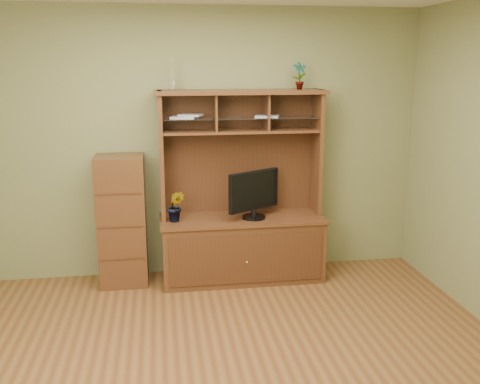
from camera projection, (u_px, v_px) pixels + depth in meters
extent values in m
cube|color=brown|center=(228.00, 374.00, 3.82)|extent=(4.50, 4.00, 0.02)
cube|color=olive|center=(202.00, 144.00, 5.43)|extent=(4.50, 0.02, 2.70)
cube|color=olive|center=(314.00, 345.00, 1.56)|extent=(4.50, 0.02, 2.70)
cube|color=#4D2916|center=(242.00, 249.00, 5.43)|extent=(1.60, 0.55, 0.62)
cube|color=#3A1E10|center=(247.00, 259.00, 5.16)|extent=(1.50, 0.01, 0.50)
sphere|color=silver|center=(247.00, 262.00, 5.16)|extent=(0.02, 0.02, 0.02)
cube|color=#4D2916|center=(242.00, 218.00, 5.36)|extent=(1.64, 0.59, 0.03)
cube|color=#4D2916|center=(161.00, 156.00, 5.19)|extent=(0.04, 0.35, 1.25)
cube|color=#4D2916|center=(317.00, 152.00, 5.42)|extent=(0.04, 0.35, 1.25)
cube|color=#3A1E10|center=(238.00, 151.00, 5.46)|extent=(1.52, 0.02, 1.25)
cube|color=#4D2916|center=(241.00, 92.00, 5.16)|extent=(1.66, 0.40, 0.04)
cube|color=#4D2916|center=(241.00, 131.00, 5.25)|extent=(1.52, 0.32, 0.02)
cube|color=#4D2916|center=(215.00, 112.00, 5.17)|extent=(0.02, 0.31, 0.35)
cube|color=#4D2916|center=(266.00, 112.00, 5.24)|extent=(0.02, 0.31, 0.35)
cube|color=silver|center=(241.00, 118.00, 5.21)|extent=(1.50, 0.27, 0.01)
cylinder|color=black|center=(254.00, 217.00, 5.31)|extent=(0.23, 0.23, 0.02)
cylinder|color=black|center=(254.00, 212.00, 5.30)|extent=(0.05, 0.05, 0.07)
cube|color=black|center=(254.00, 191.00, 5.24)|extent=(0.54, 0.35, 0.39)
imported|color=#385E20|center=(176.00, 206.00, 5.16)|extent=(0.20, 0.18, 0.31)
imported|color=#3E6824|center=(299.00, 76.00, 5.21)|extent=(0.15, 0.11, 0.26)
cylinder|color=silver|center=(172.00, 84.00, 5.04)|extent=(0.06, 0.06, 0.11)
cylinder|color=#A18850|center=(171.00, 67.00, 5.01)|extent=(0.04, 0.04, 0.20)
cube|color=#B7B7BD|center=(184.00, 117.00, 5.13)|extent=(0.27, 0.23, 0.02)
cube|color=#B7B7BD|center=(191.00, 115.00, 5.14)|extent=(0.26, 0.24, 0.02)
cube|color=#B7B7BD|center=(267.00, 116.00, 5.25)|extent=(0.27, 0.24, 0.02)
cube|color=#4D2916|center=(122.00, 221.00, 5.24)|extent=(0.46, 0.41, 1.29)
cube|color=#3A1E10|center=(123.00, 259.00, 5.12)|extent=(0.42, 0.01, 0.02)
cube|color=#3A1E10|center=(121.00, 227.00, 5.04)|extent=(0.42, 0.01, 0.01)
cube|color=#3A1E10|center=(119.00, 194.00, 4.97)|extent=(0.42, 0.01, 0.01)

